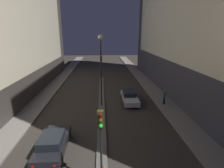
{
  "coord_description": "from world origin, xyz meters",
  "views": [
    {
      "loc": [
        0.11,
        -4.44,
        8.3
      ],
      "look_at": [
        1.24,
        14.76,
        2.75
      ],
      "focal_mm": 28.0,
      "sensor_mm": 36.0,
      "label": 1
    }
  ],
  "objects": [
    {
      "name": "car_right_lane",
      "position": [
        3.49,
        15.84,
        0.73
      ],
      "size": [
        1.77,
        4.61,
        1.44
      ],
      "color": "#B2B2B7",
      "rests_on": "ground"
    },
    {
      "name": "median_strip",
      "position": [
        0.0,
        15.12,
        0.06
      ],
      "size": [
        0.75,
        28.24,
        0.13
      ],
      "color": "#56544F",
      "rests_on": "ground"
    },
    {
      "name": "traffic_light_mid",
      "position": [
        0.0,
        25.28,
        3.43
      ],
      "size": [
        0.32,
        0.42,
        4.5
      ],
      "color": "black",
      "rests_on": "median_strip"
    },
    {
      "name": "traffic_light_near",
      "position": [
        0.0,
        3.51,
        3.43
      ],
      "size": [
        0.32,
        0.42,
        4.5
      ],
      "color": "black",
      "rests_on": "median_strip"
    },
    {
      "name": "building_left",
      "position": [
        -11.92,
        19.05,
        10.16
      ],
      "size": [
        6.01,
        38.09,
        20.32
      ],
      "color": "#423D38",
      "rests_on": "ground"
    },
    {
      "name": "street_lamp",
      "position": [
        0.0,
        14.89,
        5.67
      ],
      "size": [
        0.53,
        0.53,
        8.12
      ],
      "color": "black",
      "rests_on": "median_strip"
    },
    {
      "name": "pedestrian_on_right_sidewalk",
      "position": [
        7.47,
        14.64,
        1.09
      ],
      "size": [
        0.38,
        0.38,
        1.73
      ],
      "color": "black",
      "rests_on": "sidewalk_right"
    },
    {
      "name": "car_left_lane",
      "position": [
        -3.49,
        6.62,
        0.76
      ],
      "size": [
        1.83,
        4.5,
        1.5
      ],
      "color": "black",
      "rests_on": "ground"
    }
  ]
}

